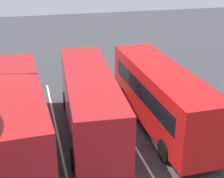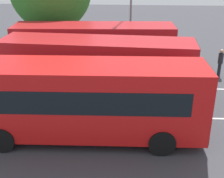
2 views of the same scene
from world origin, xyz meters
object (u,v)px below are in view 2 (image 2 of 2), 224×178
at_px(bus_far_left, 84,99).
at_px(pedestrian, 220,60).
at_px(bus_center_right, 95,48).
at_px(bus_center_left, 98,68).

distance_m(bus_far_left, pedestrian, 11.04).
bearing_deg(pedestrian, bus_center_right, -11.08).
relative_size(bus_far_left, bus_center_right, 1.00).
bearing_deg(bus_center_left, bus_center_right, 102.81).
height_order(bus_center_left, bus_center_right, same).
height_order(bus_far_left, bus_center_left, same).
bearing_deg(bus_center_left, bus_far_left, -89.23).
height_order(bus_center_right, pedestrian, bus_center_right).
distance_m(bus_center_left, bus_center_right, 3.66).
relative_size(bus_far_left, pedestrian, 5.51).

